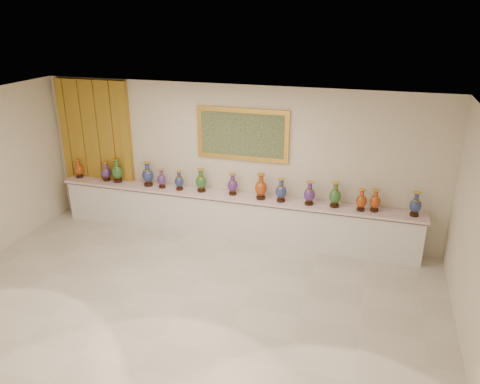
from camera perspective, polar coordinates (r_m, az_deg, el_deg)
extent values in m
plane|color=beige|center=(7.68, -6.32, -12.64)|extent=(8.00, 8.00, 0.00)
plane|color=beige|center=(9.15, -0.64, 3.69)|extent=(8.00, 0.00, 8.00)
plane|color=white|center=(6.50, -7.40, 9.85)|extent=(8.00, 8.00, 0.00)
cube|color=#A89124|center=(10.38, -16.98, 4.90)|extent=(1.64, 0.14, 2.95)
cube|color=gold|center=(8.91, 0.29, 7.04)|extent=(1.80, 0.06, 1.00)
cube|color=#19331A|center=(8.88, 0.23, 6.99)|extent=(1.62, 0.02, 0.82)
cube|color=white|center=(9.34, -1.04, -3.14)|extent=(7.20, 0.42, 0.81)
cube|color=#FCD4D5|center=(9.14, -1.10, -0.51)|extent=(7.28, 0.48, 0.05)
cylinder|color=black|center=(10.65, -18.95, 1.80)|extent=(0.14, 0.14, 0.04)
cone|color=gold|center=(10.64, -18.98, 2.02)|extent=(0.12, 0.12, 0.03)
ellipsoid|color=#901404|center=(10.61, -19.05, 2.59)|extent=(0.20, 0.20, 0.23)
cylinder|color=gold|center=(10.58, -19.11, 3.09)|extent=(0.13, 0.13, 0.01)
cylinder|color=#901404|center=(10.56, -19.15, 3.36)|extent=(0.07, 0.07, 0.08)
cone|color=#901404|center=(10.55, -19.18, 3.65)|extent=(0.13, 0.13, 0.03)
cylinder|color=gold|center=(10.54, -19.19, 3.73)|extent=(0.13, 0.13, 0.01)
cylinder|color=black|center=(10.29, -15.94, 1.46)|extent=(0.14, 0.14, 0.04)
cone|color=gold|center=(10.27, -15.96, 1.69)|extent=(0.12, 0.12, 0.03)
ellipsoid|color=#2D0F51|center=(10.24, -16.02, 2.28)|extent=(0.23, 0.23, 0.23)
cylinder|color=gold|center=(10.21, -16.08, 2.80)|extent=(0.13, 0.13, 0.01)
cylinder|color=#2D0F51|center=(10.19, -16.11, 3.08)|extent=(0.07, 0.07, 0.08)
cone|color=#2D0F51|center=(10.17, -16.14, 3.39)|extent=(0.13, 0.13, 0.03)
cylinder|color=gold|center=(10.17, -16.15, 3.47)|extent=(0.13, 0.13, 0.01)
cylinder|color=black|center=(10.15, -14.64, 1.35)|extent=(0.18, 0.18, 0.05)
cone|color=gold|center=(10.13, -14.67, 1.64)|extent=(0.16, 0.16, 0.03)
ellipsoid|color=black|center=(10.09, -14.75, 2.39)|extent=(0.24, 0.24, 0.29)
cylinder|color=gold|center=(10.05, -14.81, 3.05)|extent=(0.16, 0.16, 0.01)
cylinder|color=black|center=(10.03, -14.84, 3.40)|extent=(0.09, 0.09, 0.11)
cone|color=black|center=(10.01, -14.88, 3.79)|extent=(0.16, 0.16, 0.04)
cylinder|color=gold|center=(10.00, -14.89, 3.90)|extent=(0.16, 0.16, 0.01)
cylinder|color=black|center=(9.79, -11.09, 0.92)|extent=(0.18, 0.18, 0.05)
cone|color=gold|center=(9.77, -11.11, 1.23)|extent=(0.16, 0.16, 0.03)
ellipsoid|color=#080C39|center=(9.73, -11.17, 2.00)|extent=(0.24, 0.24, 0.29)
cylinder|color=gold|center=(9.69, -11.22, 2.69)|extent=(0.16, 0.16, 0.01)
cylinder|color=#080C39|center=(9.67, -11.25, 3.05)|extent=(0.09, 0.09, 0.11)
cone|color=#080C39|center=(9.64, -11.28, 3.46)|extent=(0.16, 0.16, 0.04)
cylinder|color=gold|center=(9.64, -11.29, 3.57)|extent=(0.17, 0.17, 0.01)
cylinder|color=black|center=(9.63, -9.47, 0.65)|extent=(0.14, 0.14, 0.04)
cone|color=gold|center=(9.62, -9.48, 0.89)|extent=(0.12, 0.12, 0.03)
ellipsoid|color=#2D0F51|center=(9.58, -9.52, 1.49)|extent=(0.19, 0.19, 0.23)
cylinder|color=gold|center=(9.55, -9.56, 2.03)|extent=(0.12, 0.12, 0.01)
cylinder|color=#2D0F51|center=(9.53, -9.57, 2.31)|extent=(0.07, 0.07, 0.08)
cone|color=#2D0F51|center=(9.51, -9.59, 2.63)|extent=(0.12, 0.12, 0.03)
cylinder|color=gold|center=(9.51, -9.60, 2.72)|extent=(0.13, 0.13, 0.01)
cylinder|color=black|center=(9.47, -7.37, 0.40)|extent=(0.14, 0.14, 0.04)
cone|color=gold|center=(9.45, -7.38, 0.65)|extent=(0.12, 0.12, 0.03)
ellipsoid|color=#080C39|center=(9.41, -7.42, 1.27)|extent=(0.22, 0.22, 0.23)
cylinder|color=gold|center=(9.38, -7.44, 1.83)|extent=(0.13, 0.13, 0.01)
cylinder|color=#080C39|center=(9.36, -7.46, 2.12)|extent=(0.07, 0.07, 0.08)
cone|color=#080C39|center=(9.35, -7.47, 2.45)|extent=(0.13, 0.13, 0.03)
cylinder|color=gold|center=(9.34, -7.48, 2.54)|extent=(0.13, 0.13, 0.01)
cylinder|color=black|center=(9.33, -4.71, 0.22)|extent=(0.16, 0.16, 0.05)
cone|color=gold|center=(9.32, -4.72, 0.52)|extent=(0.14, 0.14, 0.03)
ellipsoid|color=black|center=(9.27, -4.75, 1.26)|extent=(0.22, 0.22, 0.27)
cylinder|color=gold|center=(9.23, -4.77, 1.93)|extent=(0.15, 0.15, 0.01)
cylinder|color=black|center=(9.21, -4.78, 2.27)|extent=(0.09, 0.09, 0.10)
cone|color=black|center=(9.19, -4.79, 2.67)|extent=(0.15, 0.15, 0.04)
cylinder|color=gold|center=(9.19, -4.79, 2.78)|extent=(0.15, 0.15, 0.01)
cylinder|color=black|center=(9.15, -0.90, -0.17)|extent=(0.15, 0.15, 0.04)
cone|color=gold|center=(9.13, -0.90, 0.11)|extent=(0.13, 0.13, 0.03)
ellipsoid|color=#2D0F51|center=(9.09, -0.90, 0.80)|extent=(0.21, 0.21, 0.25)
cylinder|color=gold|center=(9.05, -0.90, 1.43)|extent=(0.14, 0.14, 0.01)
cylinder|color=#2D0F51|center=(9.03, -0.91, 1.75)|extent=(0.08, 0.08, 0.09)
cone|color=#2D0F51|center=(9.01, -0.91, 2.12)|extent=(0.14, 0.14, 0.03)
cylinder|color=gold|center=(9.01, -0.91, 2.22)|extent=(0.14, 0.14, 0.01)
cylinder|color=black|center=(8.94, 2.55, -0.68)|extent=(0.18, 0.18, 0.05)
cone|color=gold|center=(8.92, 2.55, -0.35)|extent=(0.15, 0.15, 0.03)
ellipsoid|color=#901404|center=(8.87, 2.57, 0.48)|extent=(0.27, 0.27, 0.29)
cylinder|color=gold|center=(8.83, 2.58, 1.22)|extent=(0.16, 0.16, 0.01)
cylinder|color=#901404|center=(8.81, 2.59, 1.61)|extent=(0.09, 0.09, 0.10)
cone|color=#901404|center=(8.78, 2.60, 2.05)|extent=(0.16, 0.16, 0.04)
cylinder|color=gold|center=(8.78, 2.60, 2.17)|extent=(0.16, 0.16, 0.01)
cylinder|color=black|center=(8.85, 5.00, -1.00)|extent=(0.16, 0.16, 0.04)
cone|color=gold|center=(8.83, 5.01, -0.70)|extent=(0.14, 0.14, 0.03)
ellipsoid|color=#080C39|center=(8.79, 5.04, 0.05)|extent=(0.27, 0.27, 0.26)
cylinder|color=gold|center=(8.75, 5.06, 0.73)|extent=(0.14, 0.14, 0.01)
cylinder|color=#080C39|center=(8.73, 5.07, 1.08)|extent=(0.08, 0.08, 0.09)
cone|color=#080C39|center=(8.71, 5.08, 1.48)|extent=(0.14, 0.14, 0.03)
cylinder|color=gold|center=(8.70, 5.09, 1.59)|extent=(0.15, 0.15, 0.01)
cylinder|color=black|center=(8.77, 8.40, -1.37)|extent=(0.16, 0.16, 0.04)
cone|color=gold|center=(8.75, 8.41, -1.07)|extent=(0.14, 0.14, 0.03)
ellipsoid|color=#2D0F51|center=(8.71, 8.46, -0.31)|extent=(0.23, 0.23, 0.26)
cylinder|color=gold|center=(8.67, 8.50, 0.37)|extent=(0.14, 0.14, 0.01)
cylinder|color=#2D0F51|center=(8.65, 8.52, 0.73)|extent=(0.08, 0.08, 0.09)
cone|color=#2D0F51|center=(8.63, 8.54, 1.13)|extent=(0.14, 0.14, 0.03)
cylinder|color=gold|center=(8.62, 8.55, 1.24)|extent=(0.15, 0.15, 0.01)
cylinder|color=black|center=(8.76, 11.42, -1.61)|extent=(0.17, 0.17, 0.05)
cone|color=gold|center=(8.74, 11.44, -1.30)|extent=(0.15, 0.15, 0.03)
ellipsoid|color=black|center=(8.69, 11.51, -0.51)|extent=(0.27, 0.27, 0.27)
cylinder|color=gold|center=(8.65, 11.56, 0.21)|extent=(0.15, 0.15, 0.01)
cylinder|color=black|center=(8.63, 11.59, 0.58)|extent=(0.09, 0.09, 0.10)
cone|color=black|center=(8.60, 11.62, 1.00)|extent=(0.15, 0.15, 0.04)
cylinder|color=gold|center=(8.60, 11.63, 1.11)|extent=(0.15, 0.15, 0.01)
cylinder|color=black|center=(8.70, 14.48, -2.05)|extent=(0.14, 0.14, 0.04)
cone|color=gold|center=(8.69, 14.50, -1.78)|extent=(0.13, 0.13, 0.03)
ellipsoid|color=#901404|center=(8.64, 14.57, -1.09)|extent=(0.22, 0.22, 0.24)
cylinder|color=gold|center=(8.61, 14.63, -0.48)|extent=(0.13, 0.13, 0.01)
cylinder|color=#901404|center=(8.59, 14.66, -0.16)|extent=(0.08, 0.08, 0.09)
cone|color=#901404|center=(8.57, 14.70, 0.21)|extent=(0.13, 0.13, 0.03)
cylinder|color=gold|center=(8.56, 14.71, 0.31)|extent=(0.13, 0.13, 0.01)
cylinder|color=black|center=(8.74, 16.04, -2.12)|extent=(0.15, 0.15, 0.04)
cone|color=gold|center=(8.72, 16.07, -1.84)|extent=(0.13, 0.13, 0.03)
ellipsoid|color=#901404|center=(8.68, 16.14, -1.15)|extent=(0.22, 0.22, 0.24)
cylinder|color=gold|center=(8.64, 16.21, -0.53)|extent=(0.13, 0.13, 0.01)
cylinder|color=#901404|center=(8.62, 16.25, -0.21)|extent=(0.08, 0.08, 0.09)
cone|color=#901404|center=(8.60, 16.29, 0.16)|extent=(0.13, 0.13, 0.03)
cylinder|color=gold|center=(8.60, 16.30, 0.26)|extent=(0.13, 0.13, 0.01)
cylinder|color=black|center=(8.77, 20.46, -2.58)|extent=(0.16, 0.16, 0.04)
cone|color=gold|center=(8.75, 20.50, -2.29)|extent=(0.14, 0.14, 0.03)
ellipsoid|color=#080C39|center=(8.70, 20.60, -1.55)|extent=(0.25, 0.25, 0.26)
cylinder|color=gold|center=(8.66, 20.69, -0.89)|extent=(0.14, 0.14, 0.01)
cylinder|color=#080C39|center=(8.64, 20.74, -0.54)|extent=(0.08, 0.08, 0.09)
cone|color=#080C39|center=(8.62, 20.80, -0.15)|extent=(0.14, 0.14, 0.03)
cylinder|color=gold|center=(8.61, 20.81, -0.04)|extent=(0.15, 0.15, 0.01)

